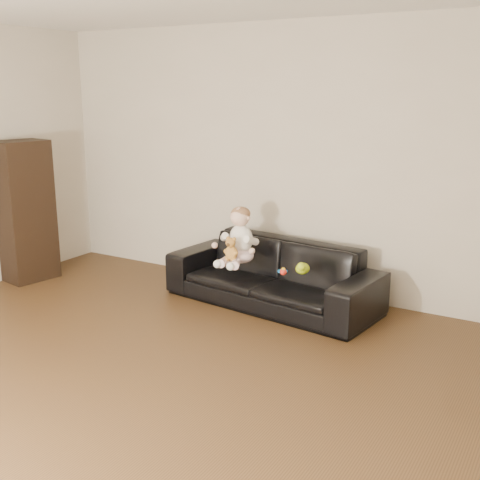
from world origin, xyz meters
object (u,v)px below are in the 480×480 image
Objects in this scene: baby at (239,239)px; toy_green at (303,269)px; toy_rattle at (283,272)px; sofa at (272,274)px; teddy_bear at (231,249)px; toy_blue_disc at (283,271)px; cabinet at (26,211)px.

baby is 3.65× the size of toy_green.
toy_green reaches higher than toy_rattle.
sofa is 0.36m from toy_rattle.
teddy_bear is 0.68m from toy_green.
toy_rattle is 0.10m from toy_blue_disc.
teddy_bear is 2.43× the size of toy_blue_disc.
teddy_bear reaches higher than sofa.
baby is 2.43× the size of teddy_bear.
teddy_bear is at bearing -128.81° from sofa.
cabinet is 16.20× the size of toy_blue_disc.
sofa is at bearing 134.04° from toy_rattle.
toy_blue_disc is (0.47, 0.12, -0.17)m from teddy_bear.
baby is at bearing 82.49° from teddy_bear.
baby is at bearing 22.35° from cabinet.
cabinet is 2.86m from toy_rattle.
toy_blue_disc is (0.18, -0.16, 0.10)m from sofa.
toy_rattle is at bearing 17.56° from cabinet.
baby is 0.58m from toy_rattle.
cabinet is 3.00m from toy_green.
baby is 0.17m from teddy_bear.
toy_green is (2.95, 0.48, -0.30)m from cabinet.
toy_green is 2.40× the size of toy_rattle.
sofa is 3.77× the size of baby.
teddy_bear is at bearing 18.40° from cabinet.
baby is at bearing 178.86° from toy_green.
sofa is 0.41m from toy_green.
cabinet reaches higher than toy_green.
baby is (2.29, 0.50, -0.11)m from cabinet.
toy_rattle is at bearing -7.38° from teddy_bear.
baby is 8.78× the size of toy_rattle.
sofa is at bearing 33.06° from teddy_bear.
toy_blue_disc is at bearing 19.39° from cabinet.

